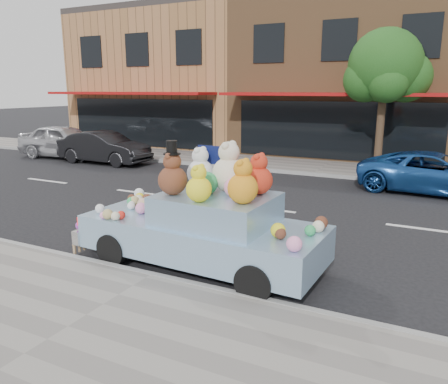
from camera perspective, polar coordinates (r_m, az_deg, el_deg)
The scene contains 12 objects.
ground at distance 11.65m, azimuth 5.11°, elevation -2.17°, with size 120.00×120.00×0.00m, color black.
near_sidewalk at distance 6.45m, azimuth -17.48°, elevation -15.49°, with size 60.00×3.00×0.12m, color gray.
far_sidewalk at distance 17.72m, azimuth 12.87°, elevation 3.10°, with size 60.00×3.00×0.12m, color gray.
near_kerb at distance 7.46m, azimuth -9.40°, elevation -10.87°, with size 60.00×0.12×0.13m, color gray.
far_kerb at distance 16.28m, azimuth 11.60°, elevation 2.30°, with size 60.00×0.12×0.13m, color gray.
storefront_left at distance 26.50m, azimuth -5.73°, elevation 14.43°, with size 10.00×9.80×7.30m.
storefront_mid at distance 22.82m, azimuth 16.77°, elevation 14.13°, with size 10.00×9.80×7.30m.
street_tree at distance 17.15m, azimuth 20.36°, elevation 14.50°, with size 3.00×2.70×5.22m.
car_silver at distance 21.36m, azimuth -20.06°, elevation 6.23°, with size 1.80×4.47×1.52m, color #B4B4B9.
car_blue at distance 14.67m, azimuth 25.88°, elevation 2.23°, with size 2.05×4.45×1.24m, color #1C4D9B.
car_dark at distance 19.30m, azimuth -15.39°, elevation 5.63°, with size 1.43×4.11×1.35m, color black.
art_car at distance 7.69m, azimuth -2.61°, elevation -4.00°, with size 4.56×1.96×2.27m.
Camera 1 is at (4.07, -10.47, 3.10)m, focal length 35.00 mm.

